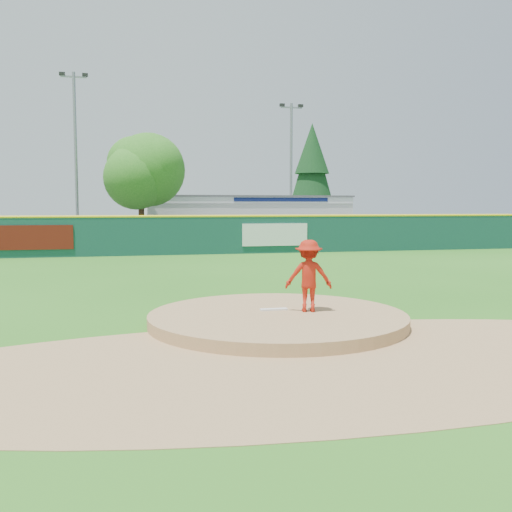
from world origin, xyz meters
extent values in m
plane|color=#286B19|center=(0.00, 0.00, 0.00)|extent=(120.00, 120.00, 0.00)
cylinder|color=#9E774C|center=(0.00, 0.00, 0.00)|extent=(5.50, 5.50, 0.50)
cube|color=white|center=(0.00, 0.30, 0.27)|extent=(0.60, 0.15, 0.04)
cylinder|color=#9E774C|center=(0.00, -3.00, 0.01)|extent=(15.40, 15.40, 0.01)
cube|color=#38383A|center=(0.00, 27.00, 0.01)|extent=(44.00, 16.00, 0.02)
imported|color=#AD1D0E|center=(0.70, 0.02, 1.03)|extent=(1.12, 0.81, 1.55)
imported|color=silver|center=(-3.76, 20.96, 0.62)|extent=(4.38, 2.18, 1.19)
cube|color=silver|center=(6.00, 32.00, 1.60)|extent=(15.00, 8.00, 3.20)
cube|color=white|center=(6.00, 27.98, 3.00)|extent=(15.00, 0.06, 0.55)
cube|color=#0F194C|center=(8.00, 27.94, 3.00)|extent=(7.00, 0.03, 0.28)
cube|color=#59595B|center=(6.00, 32.00, 3.25)|extent=(15.20, 8.20, 0.12)
cube|color=#60160D|center=(-7.36, 17.92, 1.00)|extent=(3.60, 0.04, 1.20)
cube|color=white|center=(4.80, 17.92, 1.00)|extent=(3.60, 0.04, 1.20)
cube|color=#133F38|center=(0.00, 18.00, 1.00)|extent=(40.00, 0.10, 2.00)
cylinder|color=yellow|center=(0.00, 18.00, 2.00)|extent=(40.00, 0.14, 0.14)
cylinder|color=#382314|center=(-2.00, 25.00, 1.30)|extent=(0.36, 0.36, 2.60)
sphere|color=#387F23|center=(-2.00, 25.00, 4.56)|extent=(5.60, 5.60, 5.60)
cylinder|color=#382314|center=(13.00, 36.00, 0.80)|extent=(0.40, 0.40, 1.60)
cone|color=#113A16|center=(13.00, 36.00, 5.55)|extent=(4.40, 4.40, 7.90)
cylinder|color=gray|center=(-6.00, 27.00, 5.50)|extent=(0.20, 0.20, 11.00)
cube|color=gray|center=(-6.00, 27.00, 10.70)|extent=(1.60, 0.10, 0.10)
cube|color=black|center=(-6.70, 27.00, 10.85)|extent=(0.35, 0.25, 0.20)
cube|color=black|center=(-5.30, 27.00, 10.85)|extent=(0.35, 0.25, 0.20)
cylinder|color=gray|center=(9.00, 29.00, 5.00)|extent=(0.20, 0.20, 10.00)
cube|color=gray|center=(9.00, 29.00, 9.70)|extent=(1.60, 0.10, 0.10)
cube|color=black|center=(8.30, 29.00, 9.85)|extent=(0.35, 0.25, 0.20)
cube|color=black|center=(9.70, 29.00, 9.85)|extent=(0.35, 0.25, 0.20)
camera|label=1|loc=(-3.20, -11.59, 2.52)|focal=40.00mm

